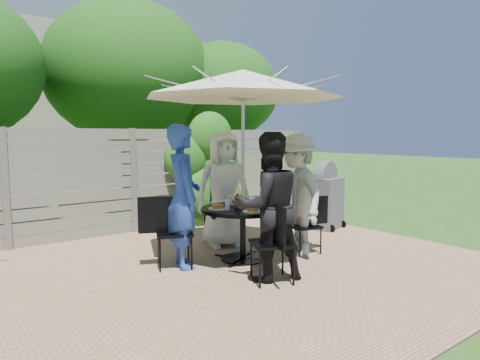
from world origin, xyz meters
TOP-DOWN VIEW (x-y plane):
  - backyard_envelope at (0.09, 10.29)m, footprint 60.00×60.00m
  - patio_table at (0.49, 0.47)m, footprint 1.42×1.42m
  - umbrella at (0.49, 0.47)m, footprint 3.33×3.33m
  - chair_back at (0.77, 1.40)m, footprint 0.57×0.76m
  - person_back at (0.73, 1.26)m, footprint 1.00×0.80m
  - chair_left at (-0.44, 0.75)m, footprint 0.72×0.61m
  - person_left at (-0.31, 0.71)m, footprint 0.63×0.78m
  - chair_front at (0.20, -0.45)m, footprint 0.61×0.73m
  - person_front at (0.25, -0.32)m, footprint 1.02×0.89m
  - chair_right at (1.41, 0.19)m, footprint 0.64×0.48m
  - person_right at (1.28, 0.23)m, footprint 0.95×1.27m
  - plate_back at (0.59, 0.81)m, footprint 0.26×0.26m
  - plate_left at (0.14, 0.57)m, footprint 0.26×0.26m
  - plate_front at (0.38, 0.13)m, footprint 0.26×0.26m
  - plate_right at (0.83, 0.37)m, footprint 0.26×0.26m
  - glass_back at (0.46, 0.75)m, footprint 0.07×0.07m
  - glass_left at (0.21, 0.45)m, footprint 0.07×0.07m
  - glass_right at (0.77, 0.50)m, footprint 0.07×0.07m
  - syrup_jug at (0.44, 0.54)m, footprint 0.09×0.09m
  - coffee_cup at (0.65, 0.65)m, footprint 0.08×0.08m
  - bbq_grill at (2.92, 1.14)m, footprint 0.72×0.62m

SIDE VIEW (x-z plane):
  - chair_right at x=1.41m, z-range -0.17..0.67m
  - chair_left at x=-0.44m, z-range -0.19..0.76m
  - chair_front at x=0.20m, z-range -0.19..0.77m
  - chair_back at x=0.77m, z-range -0.20..0.80m
  - patio_table at x=0.49m, z-range 0.15..0.89m
  - bbq_grill at x=2.92m, z-range -0.06..1.20m
  - plate_back at x=0.59m, z-range 0.74..0.80m
  - plate_left at x=0.14m, z-range 0.74..0.80m
  - plate_front at x=0.38m, z-range 0.74..0.80m
  - plate_right at x=0.83m, z-range 0.74..0.80m
  - coffee_cup at x=0.65m, z-range 0.75..0.87m
  - glass_back at x=0.46m, z-range 0.75..0.89m
  - glass_left at x=0.21m, z-range 0.75..0.89m
  - glass_right at x=0.77m, z-range 0.75..0.89m
  - syrup_jug at x=0.44m, z-range 0.75..0.91m
  - person_right at x=1.28m, z-range 0.00..1.75m
  - person_front at x=0.25m, z-range 0.00..1.77m
  - person_back at x=0.73m, z-range 0.00..1.79m
  - person_left at x=-0.31m, z-range 0.00..1.87m
  - umbrella at x=0.49m, z-range 1.11..3.70m
  - backyard_envelope at x=0.09m, z-range 0.11..5.11m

